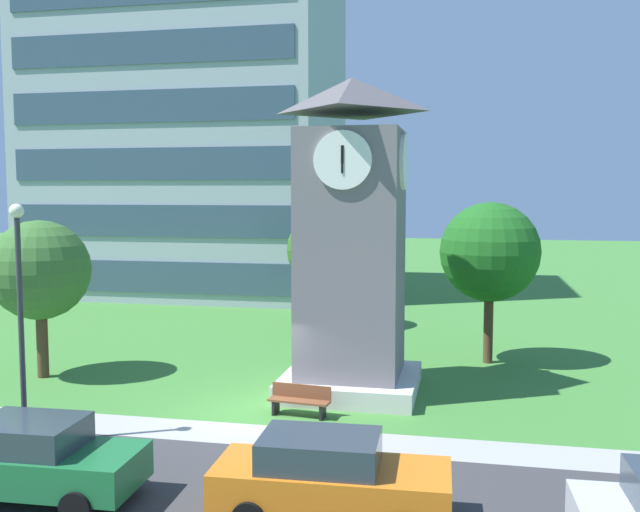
% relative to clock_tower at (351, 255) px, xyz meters
% --- Properties ---
extents(ground_plane, '(160.00, 160.00, 0.00)m').
position_rel_clock_tower_xyz_m(ground_plane, '(-2.46, -2.98, -4.44)').
color(ground_plane, '#3D7A33').
extents(street_asphalt, '(120.00, 7.20, 0.01)m').
position_rel_clock_tower_xyz_m(street_asphalt, '(-2.46, -8.98, -4.44)').
color(street_asphalt, '#38383A').
rests_on(street_asphalt, ground).
extents(kerb_strip, '(120.00, 1.60, 0.01)m').
position_rel_clock_tower_xyz_m(kerb_strip, '(-2.46, -4.58, -4.44)').
color(kerb_strip, '#9E9E99').
rests_on(kerb_strip, ground).
extents(office_building, '(18.26, 11.74, 25.60)m').
position_rel_clock_tower_xyz_m(office_building, '(-13.97, 21.02, 8.36)').
color(office_building, '#9EA8B2').
rests_on(office_building, ground).
extents(clock_tower, '(4.25, 4.25, 9.98)m').
position_rel_clock_tower_xyz_m(clock_tower, '(0.00, 0.00, 0.00)').
color(clock_tower, slate).
rests_on(clock_tower, ground).
extents(park_bench, '(1.84, 0.69, 0.88)m').
position_rel_clock_tower_xyz_m(park_bench, '(-1.05, -2.74, -3.98)').
color(park_bench, brown).
rests_on(park_bench, ground).
extents(street_lamp, '(0.36, 0.36, 6.14)m').
position_rel_clock_tower_xyz_m(street_lamp, '(-7.44, -6.36, -0.66)').
color(street_lamp, '#333338').
rests_on(street_lamp, ground).
extents(tree_by_building, '(3.55, 3.55, 5.49)m').
position_rel_clock_tower_xyz_m(tree_by_building, '(-2.99, 10.48, -0.75)').
color(tree_by_building, '#513823').
rests_on(tree_by_building, ground).
extents(tree_streetside, '(3.43, 3.43, 5.47)m').
position_rel_clock_tower_xyz_m(tree_streetside, '(-10.79, -0.40, -0.71)').
color(tree_streetside, '#513823').
rests_on(tree_streetside, ground).
extents(tree_near_tower, '(3.72, 3.72, 6.06)m').
position_rel_clock_tower_xyz_m(tree_near_tower, '(4.43, 4.92, -0.26)').
color(tree_near_tower, '#513823').
rests_on(tree_near_tower, ground).
extents(parked_car_green, '(4.34, 2.17, 1.69)m').
position_rel_clock_tower_xyz_m(parked_car_green, '(-5.14, -9.30, -3.58)').
color(parked_car_green, '#1E6B38').
rests_on(parked_car_green, ground).
extents(parked_car_orange, '(4.68, 2.13, 1.69)m').
position_rel_clock_tower_xyz_m(parked_car_orange, '(1.02, -8.97, -3.58)').
color(parked_car_orange, orange).
rests_on(parked_car_orange, ground).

